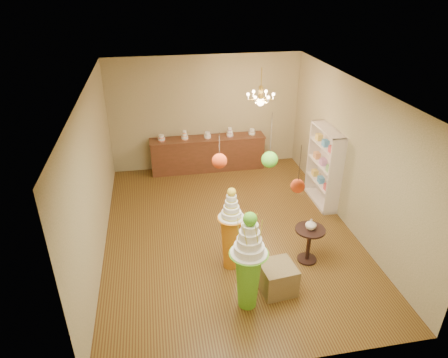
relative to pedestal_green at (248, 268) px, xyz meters
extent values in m
plane|color=brown|center=(0.10, 2.08, -0.75)|extent=(6.50, 6.50, 0.00)
plane|color=silver|center=(0.10, 2.08, 2.25)|extent=(6.50, 6.50, 0.00)
cube|color=tan|center=(0.10, 5.33, 0.75)|extent=(5.00, 0.04, 3.00)
cube|color=tan|center=(0.10, -1.17, 0.75)|extent=(5.00, 0.04, 3.00)
cube|color=tan|center=(-2.40, 2.08, 0.75)|extent=(0.04, 6.50, 3.00)
cube|color=tan|center=(2.60, 2.08, 0.75)|extent=(0.04, 6.50, 3.00)
cone|color=#63BC29|center=(0.00, 0.00, -0.24)|extent=(0.54, 0.54, 1.02)
cylinder|color=white|center=(0.00, 0.00, 0.28)|extent=(0.73, 0.73, 0.03)
cylinder|color=white|center=(0.00, 0.00, 0.36)|extent=(0.59, 0.59, 0.13)
cylinder|color=white|center=(0.00, 0.00, 0.49)|extent=(0.49, 0.49, 0.13)
cylinder|color=white|center=(0.00, 0.00, 0.61)|extent=(0.40, 0.40, 0.13)
cylinder|color=white|center=(0.00, 0.00, 0.74)|extent=(0.33, 0.33, 0.13)
sphere|color=#50AC25|center=(0.00, 0.00, 0.89)|extent=(0.21, 0.21, 0.21)
cone|color=orange|center=(-0.07, 0.99, -0.23)|extent=(0.38, 0.38, 1.03)
cylinder|color=white|center=(-0.07, 0.99, 0.30)|extent=(0.46, 0.46, 0.03)
cylinder|color=white|center=(-0.07, 0.99, 0.37)|extent=(0.34, 0.34, 0.10)
cylinder|color=white|center=(-0.07, 0.99, 0.47)|extent=(0.28, 0.28, 0.10)
cylinder|color=white|center=(-0.07, 0.99, 0.58)|extent=(0.22, 0.22, 0.10)
cylinder|color=white|center=(-0.07, 0.99, 0.68)|extent=(0.18, 0.18, 0.10)
sphere|color=yellow|center=(-0.07, 0.99, 0.80)|extent=(0.15, 0.15, 0.15)
cube|color=olive|center=(0.57, 0.23, -0.50)|extent=(0.61, 0.61, 0.51)
cube|color=#572D1B|center=(0.10, 5.05, -0.30)|extent=(3.00, 0.50, 0.90)
cube|color=#572D1B|center=(0.10, 5.05, 0.16)|extent=(3.04, 0.54, 0.03)
cylinder|color=white|center=(-1.10, 5.05, 0.25)|extent=(0.18, 0.18, 0.16)
cylinder|color=white|center=(-0.50, 5.05, 0.29)|extent=(0.18, 0.18, 0.24)
cylinder|color=white|center=(0.10, 5.05, 0.25)|extent=(0.18, 0.18, 0.16)
cylinder|color=white|center=(0.70, 5.05, 0.29)|extent=(0.18, 0.18, 0.24)
cylinder|color=white|center=(1.30, 5.05, 0.25)|extent=(0.18, 0.18, 0.16)
cube|color=silver|center=(2.58, 2.88, 0.15)|extent=(0.04, 1.20, 1.80)
cube|color=silver|center=(2.42, 2.88, -0.25)|extent=(0.30, 1.14, 0.03)
cube|color=silver|center=(2.42, 2.88, 0.20)|extent=(0.30, 1.14, 0.03)
cube|color=silver|center=(2.42, 2.88, 0.65)|extent=(0.30, 1.14, 0.03)
cylinder|color=black|center=(1.36, 0.89, -0.73)|extent=(0.44, 0.44, 0.04)
cylinder|color=black|center=(1.36, 0.89, -0.41)|extent=(0.09, 0.09, 0.68)
cylinder|color=black|center=(1.36, 0.89, -0.07)|extent=(0.66, 0.66, 0.04)
imported|color=silver|center=(1.36, 0.89, 0.05)|extent=(0.20, 0.20, 0.21)
cylinder|color=#453A32|center=(-0.44, 0.00, 2.05)|extent=(0.01, 0.01, 0.40)
sphere|color=#BA3813|center=(-0.44, 0.00, 1.85)|extent=(0.20, 0.20, 0.20)
cylinder|color=#453A32|center=(0.44, 0.64, 1.88)|extent=(0.01, 0.01, 0.74)
sphere|color=#50AC25|center=(0.44, 0.64, 1.51)|extent=(0.25, 0.25, 0.25)
cylinder|color=#453A32|center=(0.43, -0.59, 1.98)|extent=(0.01, 0.01, 0.55)
sphere|color=#BA3813|center=(0.43, -0.59, 1.71)|extent=(0.18, 0.18, 0.18)
cylinder|color=#E2BD50|center=(1.10, 3.62, 2.00)|extent=(0.02, 0.02, 0.50)
cylinder|color=#E2BD50|center=(1.10, 3.62, 1.70)|extent=(0.10, 0.10, 0.30)
sphere|color=#FFBF8C|center=(1.10, 3.62, 1.50)|extent=(0.18, 0.18, 0.18)
camera|label=1|loc=(-1.23, -4.67, 4.05)|focal=32.00mm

